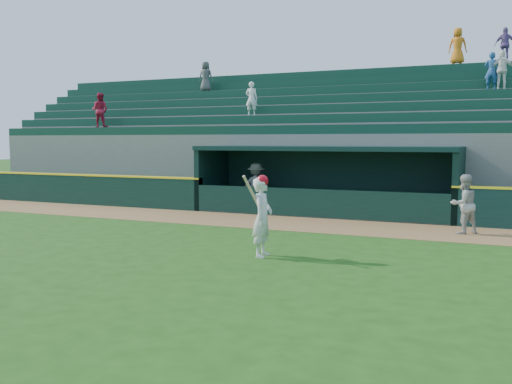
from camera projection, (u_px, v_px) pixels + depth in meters
ground at (229, 251)px, 13.77m from camera, size 120.00×120.00×0.00m
warning_track at (298, 224)px, 18.23m from camera, size 40.00×3.00×0.01m
field_wall_left at (45, 188)px, 24.65m from camera, size 15.50×0.30×1.20m
wall_stripe_left at (44, 174)px, 24.60m from camera, size 15.50×0.32×0.06m
dugout_player_front at (464, 204)px, 16.23m from camera, size 1.05×1.03×1.71m
dugout_player_inside at (256, 186)px, 21.83m from camera, size 1.21×0.74×1.81m
dugout at (327, 176)px, 20.93m from camera, size 9.40×2.80×2.46m
stands at (359, 147)px, 24.96m from camera, size 34.50×6.31×7.56m
batter_at_plate at (262, 216)px, 13.04m from camera, size 0.56×0.81×1.90m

